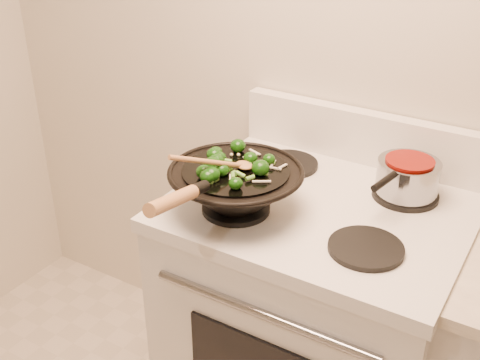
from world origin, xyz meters
The scene contains 5 objects.
stove centered at (-0.26, 1.17, 0.47)m, with size 0.78×0.67×1.08m.
wok centered at (-0.44, 1.02, 0.99)m, with size 0.35×0.58×0.22m.
stirfry centered at (-0.46, 1.01, 1.06)m, with size 0.21×0.23×0.04m.
wooden_spoon centered at (-0.46, 0.98, 1.07)m, with size 0.13×0.22×0.09m.
saucepan centered at (-0.08, 1.32, 0.98)m, with size 0.17×0.27×0.10m.
Camera 1 is at (0.27, -0.14, 1.74)m, focal length 45.00 mm.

